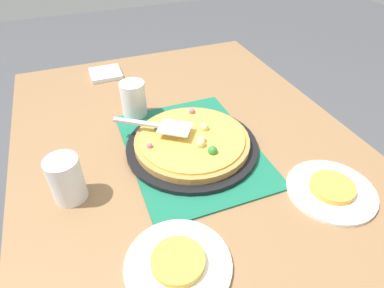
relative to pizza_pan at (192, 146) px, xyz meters
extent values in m
plane|color=#4C4C51|center=(0.00, 0.00, -0.76)|extent=(8.00, 8.00, 0.00)
cube|color=olive|center=(0.00, 0.00, -0.03)|extent=(1.40, 1.00, 0.03)
cube|color=olive|center=(0.64, -0.44, -0.40)|extent=(0.07, 0.07, 0.72)
cube|color=olive|center=(0.64, 0.44, -0.40)|extent=(0.07, 0.07, 0.72)
cube|color=#196B4C|center=(0.00, 0.00, -0.01)|extent=(0.48, 0.36, 0.01)
cylinder|color=black|center=(0.00, 0.00, 0.00)|extent=(0.38, 0.38, 0.01)
cylinder|color=#B78442|center=(0.00, 0.00, 0.02)|extent=(0.33, 0.33, 0.02)
cylinder|color=#EAB747|center=(0.00, 0.00, 0.03)|extent=(0.30, 0.30, 0.01)
sphere|color=#E5CC7F|center=(-0.04, -0.01, 0.04)|extent=(0.03, 0.03, 0.03)
sphere|color=#B76675|center=(0.00, 0.12, 0.04)|extent=(0.02, 0.02, 0.02)
sphere|color=#E5CC7F|center=(-0.03, -0.02, 0.04)|extent=(0.03, 0.03, 0.03)
sphere|color=#E5CC7F|center=(0.02, -0.05, 0.04)|extent=(0.03, 0.03, 0.03)
sphere|color=#338433|center=(-0.08, -0.03, 0.04)|extent=(0.03, 0.03, 0.03)
sphere|color=#B76675|center=(0.12, -0.04, 0.04)|extent=(0.02, 0.02, 0.02)
sphere|color=red|center=(0.03, 0.05, 0.04)|extent=(0.02, 0.02, 0.02)
sphere|color=#338433|center=(0.06, 0.08, 0.04)|extent=(0.02, 0.02, 0.02)
cylinder|color=white|center=(-0.34, 0.16, -0.01)|extent=(0.22, 0.22, 0.01)
cylinder|color=white|center=(-0.28, -0.27, -0.01)|extent=(0.22, 0.22, 0.01)
cylinder|color=gold|center=(-0.34, 0.16, 0.01)|extent=(0.11, 0.11, 0.02)
cylinder|color=gold|center=(-0.28, -0.27, 0.01)|extent=(0.11, 0.11, 0.02)
cylinder|color=white|center=(-0.06, 0.34, 0.05)|extent=(0.08, 0.08, 0.12)
cylinder|color=white|center=(0.24, 0.11, 0.05)|extent=(0.08, 0.08, 0.12)
cube|color=silver|center=(0.03, 0.04, 0.06)|extent=(0.11, 0.11, 0.00)
cube|color=#B2B2B7|center=(0.09, 0.14, 0.06)|extent=(0.09, 0.12, 0.01)
cube|color=white|center=(0.56, 0.16, -0.01)|extent=(0.12, 0.12, 0.02)
camera|label=1|loc=(-0.68, 0.26, 0.60)|focal=30.48mm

